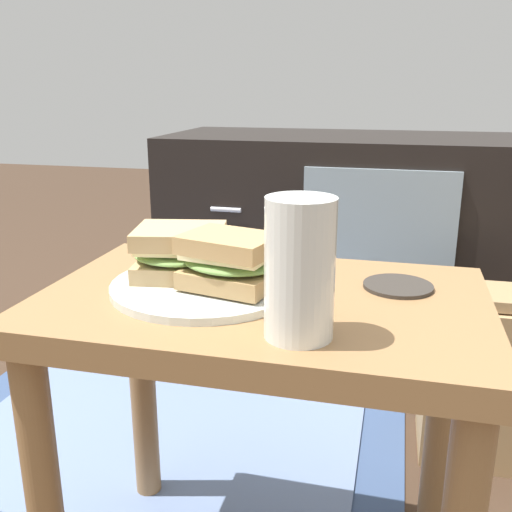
% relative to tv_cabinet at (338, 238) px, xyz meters
% --- Properties ---
extents(side_table, '(0.56, 0.36, 0.46)m').
position_rel_tv_cabinet_xyz_m(side_table, '(0.00, -0.95, 0.08)').
color(side_table, olive).
rests_on(side_table, ground).
extents(tv_cabinet, '(0.96, 0.46, 0.58)m').
position_rel_tv_cabinet_xyz_m(tv_cabinet, '(0.00, 0.00, 0.00)').
color(tv_cabinet, black).
rests_on(tv_cabinet, ground).
extents(area_rug, '(1.00, 0.85, 0.01)m').
position_rel_tv_cabinet_xyz_m(area_rug, '(-0.29, -0.57, -0.29)').
color(area_rug, '#384C72').
rests_on(area_rug, ground).
extents(plate, '(0.24, 0.24, 0.01)m').
position_rel_tv_cabinet_xyz_m(plate, '(-0.07, -0.95, 0.17)').
color(plate, silver).
rests_on(plate, side_table).
extents(sandwich_front, '(0.14, 0.12, 0.07)m').
position_rel_tv_cabinet_xyz_m(sandwich_front, '(-0.11, -0.93, 0.21)').
color(sandwich_front, tan).
rests_on(sandwich_front, plate).
extents(sandwich_back, '(0.14, 0.11, 0.07)m').
position_rel_tv_cabinet_xyz_m(sandwich_back, '(-0.04, -0.96, 0.22)').
color(sandwich_back, tan).
rests_on(sandwich_back, plate).
extents(beer_glass, '(0.07, 0.07, 0.15)m').
position_rel_tv_cabinet_xyz_m(beer_glass, '(0.07, -1.06, 0.24)').
color(beer_glass, silver).
rests_on(beer_glass, side_table).
extents(coaster, '(0.09, 0.09, 0.01)m').
position_rel_tv_cabinet_xyz_m(coaster, '(0.17, -0.88, 0.17)').
color(coaster, '#332D28').
rests_on(coaster, side_table).
extents(paper_bag, '(0.23, 0.17, 0.35)m').
position_rel_tv_cabinet_xyz_m(paper_bag, '(0.35, -0.52, -0.12)').
color(paper_bag, tan).
rests_on(paper_bag, ground).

